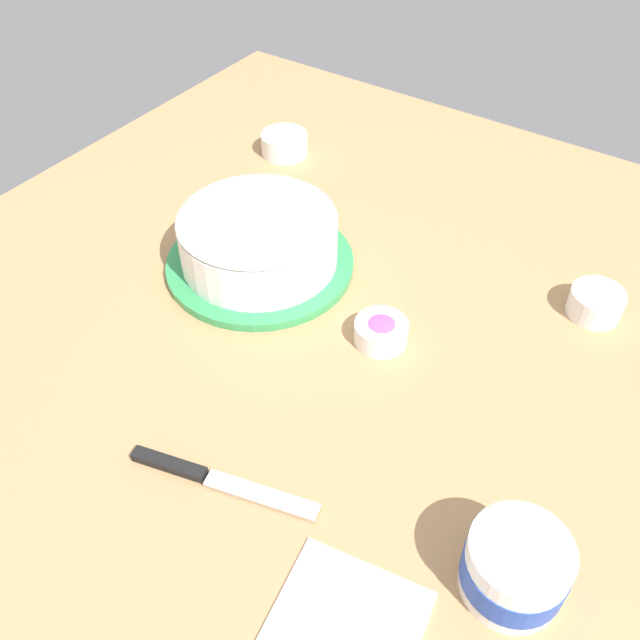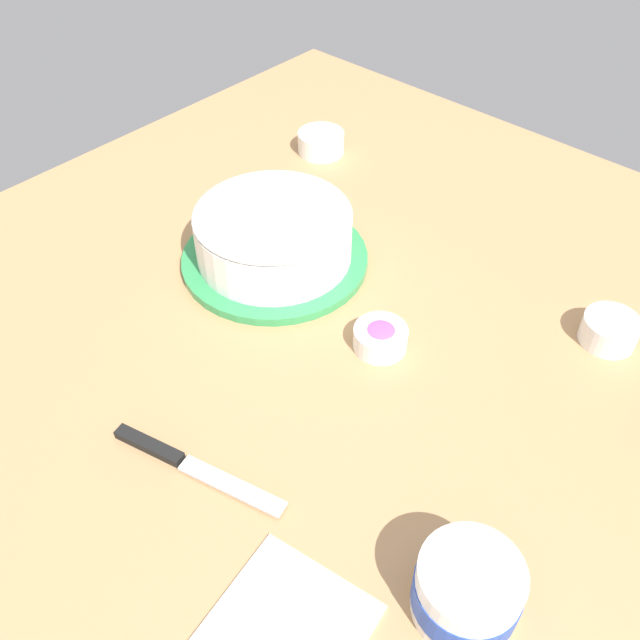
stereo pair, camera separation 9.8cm
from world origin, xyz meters
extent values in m
plane|color=tan|center=(0.00, 0.00, 0.00)|extent=(1.54, 1.54, 0.00)
cylinder|color=#339351|center=(-0.12, -0.26, 0.01)|extent=(0.30, 0.30, 0.01)
cylinder|color=pink|center=(-0.12, -0.26, 0.05)|extent=(0.23, 0.23, 0.06)
cylinder|color=white|center=(-0.12, -0.26, 0.05)|extent=(0.25, 0.25, 0.07)
ellipsoid|color=white|center=(-0.12, -0.26, 0.09)|extent=(0.25, 0.25, 0.02)
cylinder|color=white|center=(0.15, 0.28, 0.04)|extent=(0.11, 0.11, 0.08)
cylinder|color=#2347B2|center=(0.15, 0.28, 0.04)|extent=(0.11, 0.11, 0.04)
cylinder|color=white|center=(0.15, 0.28, 0.07)|extent=(0.09, 0.09, 0.01)
cube|color=silver|center=(0.21, 0.00, 0.01)|extent=(0.06, 0.14, 0.00)
cube|color=black|center=(0.24, -0.12, 0.01)|extent=(0.04, 0.10, 0.01)
cylinder|color=white|center=(-0.09, -0.02, 0.02)|extent=(0.08, 0.08, 0.03)
cylinder|color=#B251C6|center=(-0.09, -0.02, 0.02)|extent=(0.06, 0.06, 0.01)
ellipsoid|color=#B251C6|center=(-0.09, -0.02, 0.03)|extent=(0.05, 0.05, 0.02)
cylinder|color=white|center=(-0.42, -0.43, 0.02)|extent=(0.09, 0.09, 0.04)
cylinder|color=blue|center=(-0.42, -0.43, 0.02)|extent=(0.08, 0.08, 0.01)
ellipsoid|color=blue|center=(-0.42, -0.43, 0.03)|extent=(0.06, 0.06, 0.02)
cylinder|color=white|center=(-0.31, 0.22, 0.02)|extent=(0.08, 0.08, 0.04)
cylinder|color=yellow|center=(-0.31, 0.22, 0.02)|extent=(0.07, 0.07, 0.01)
ellipsoid|color=yellow|center=(-0.31, 0.22, 0.03)|extent=(0.06, 0.06, 0.02)
cube|color=white|center=(0.29, 0.16, 0.00)|extent=(0.17, 0.17, 0.01)
camera|label=1|loc=(0.54, 0.30, 0.72)|focal=39.15mm
camera|label=2|loc=(0.48, 0.38, 0.72)|focal=39.15mm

